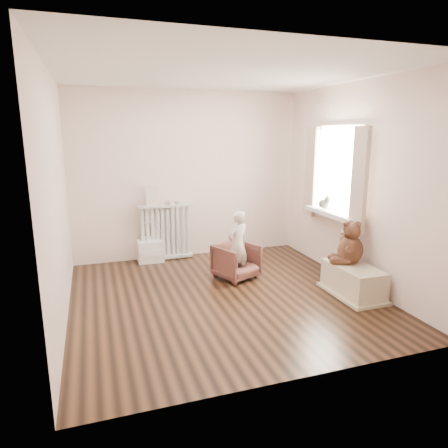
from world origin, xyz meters
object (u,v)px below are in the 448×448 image
object	(u,v)px
teddy_bear	(351,240)
toy_vanity	(150,244)
radiator	(166,235)
plush_cat	(325,202)
child	(238,245)
toy_bench	(353,279)
armchair	(236,261)

from	to	relation	value
teddy_bear	toy_vanity	bearing A→B (deg)	162.09
toy_vanity	teddy_bear	distance (m)	2.99
teddy_bear	radiator	bearing A→B (deg)	158.18
toy_vanity	plush_cat	xyz separation A→B (m)	(2.32, -1.18, 0.72)
teddy_bear	plush_cat	bearing A→B (deg)	105.76
toy_vanity	plush_cat	bearing A→B (deg)	-26.91
child	toy_bench	xyz separation A→B (m)	(1.16, -0.96, -0.29)
radiator	teddy_bear	xyz separation A→B (m)	(1.94, -2.03, 0.28)
child	plush_cat	distance (m)	1.40
teddy_bear	plush_cat	distance (m)	0.89
armchair	child	bearing A→B (deg)	-112.39
armchair	child	xyz separation A→B (m)	(0.00, -0.05, 0.25)
toy_vanity	plush_cat	size ratio (longest dim) A/B	2.44
radiator	toy_vanity	xyz separation A→B (m)	(-0.25, -0.03, -0.11)
child	toy_vanity	bearing A→B (deg)	-71.20
child	teddy_bear	distance (m)	1.46
radiator	child	xyz separation A→B (m)	(0.76, -1.19, 0.10)
radiator	child	size ratio (longest dim) A/B	0.94
radiator	armchair	distance (m)	1.38
toy_vanity	armchair	distance (m)	1.50
armchair	child	world-z (taller)	child
child	teddy_bear	xyz separation A→B (m)	(1.18, -0.84, 0.18)
armchair	toy_vanity	bearing A→B (deg)	110.06
toy_bench	plush_cat	world-z (taller)	plush_cat
armchair	child	size ratio (longest dim) A/B	0.56
toy_vanity	armchair	xyz separation A→B (m)	(1.02, -1.11, -0.04)
child	teddy_bear	size ratio (longest dim) A/B	1.79
radiator	teddy_bear	size ratio (longest dim) A/B	1.68
armchair	plush_cat	world-z (taller)	plush_cat
radiator	toy_vanity	size ratio (longest dim) A/B	1.44
radiator	plush_cat	bearing A→B (deg)	-30.28
toy_bench	teddy_bear	world-z (taller)	teddy_bear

